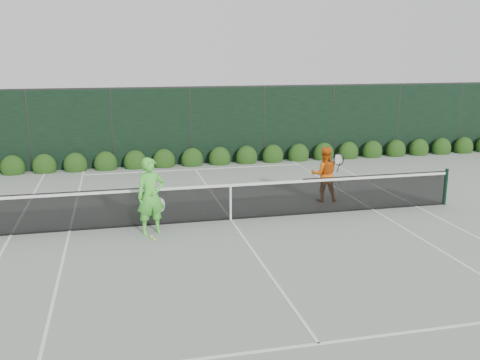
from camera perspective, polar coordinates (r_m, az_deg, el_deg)
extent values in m
plane|color=gray|center=(14.28, -1.00, -4.25)|extent=(80.00, 80.00, 0.00)
cylinder|color=black|center=(16.64, 21.07, -0.68)|extent=(0.10, 0.10, 1.07)
cube|color=black|center=(13.91, -18.21, -3.25)|extent=(4.40, 0.01, 1.02)
cube|color=black|center=(14.14, -1.01, -2.40)|extent=(4.00, 0.01, 0.96)
cube|color=black|center=(15.53, 14.32, -1.26)|extent=(4.40, 0.01, 1.02)
cube|color=white|center=(14.02, -1.02, -0.57)|extent=(12.80, 0.03, 0.07)
cube|color=black|center=(14.27, -1.00, -4.17)|extent=(12.80, 0.02, 0.04)
cube|color=white|center=(14.15, -1.01, -2.49)|extent=(0.05, 0.03, 0.91)
imported|color=#52D73F|center=(13.16, -9.49, -1.70)|extent=(0.77, 0.59, 1.89)
torus|color=beige|center=(13.34, -8.61, -2.67)|extent=(0.30, 0.11, 0.30)
cylinder|color=black|center=(13.41, -8.58, -3.66)|extent=(0.10, 0.03, 0.30)
imported|color=orange|center=(16.04, 8.99, 0.62)|extent=(0.91, 0.78, 1.64)
torus|color=black|center=(15.90, 10.49, 2.18)|extent=(0.29, 0.14, 0.30)
cylinder|color=black|center=(15.95, 10.45, 1.34)|extent=(0.10, 0.03, 0.30)
cube|color=white|center=(14.23, -23.24, -5.42)|extent=(0.06, 23.77, 0.01)
cube|color=white|center=(16.29, 18.24, -2.68)|extent=(0.06, 23.77, 0.01)
cube|color=white|center=(14.05, -17.72, -5.19)|extent=(0.06, 23.77, 0.01)
cube|color=white|center=(15.63, 13.93, -3.06)|extent=(0.06, 23.77, 0.01)
cube|color=white|center=(25.71, -6.62, 3.69)|extent=(11.03, 0.06, 0.01)
cube|color=white|center=(20.37, -4.81, 1.14)|extent=(8.23, 0.06, 0.01)
cube|color=white|center=(8.64, 8.40, -16.89)|extent=(8.23, 0.06, 0.01)
cube|color=white|center=(14.28, -1.00, -4.23)|extent=(0.06, 12.80, 0.01)
cube|color=black|center=(21.18, -5.33, 5.71)|extent=(32.00, 0.06, 3.00)
cube|color=#262826|center=(21.03, -5.42, 9.84)|extent=(32.00, 0.06, 0.06)
cylinder|color=#262826|center=(21.22, -21.64, 4.83)|extent=(0.08, 0.08, 3.00)
cylinder|color=#262826|center=(20.99, -13.50, 5.32)|extent=(0.08, 0.08, 3.00)
cylinder|color=#262826|center=(21.18, -5.33, 5.71)|extent=(0.08, 0.08, 3.00)
cylinder|color=#262826|center=(21.79, 2.55, 5.97)|extent=(0.08, 0.08, 3.00)
cylinder|color=#262826|center=(22.78, 9.88, 6.12)|extent=(0.08, 0.08, 3.00)
cylinder|color=#262826|center=(24.11, 16.50, 6.16)|extent=(0.08, 0.08, 3.00)
cylinder|color=#262826|center=(25.71, 22.36, 6.13)|extent=(0.08, 0.08, 3.00)
ellipsoid|color=#16390F|center=(21.19, -23.08, 1.21)|extent=(0.86, 0.65, 0.94)
ellipsoid|color=#16390F|center=(21.02, -20.13, 1.38)|extent=(0.86, 0.65, 0.94)
ellipsoid|color=#16390F|center=(20.91, -17.14, 1.54)|extent=(0.86, 0.65, 0.94)
ellipsoid|color=#16390F|center=(20.86, -14.13, 1.71)|extent=(0.86, 0.65, 0.94)
ellipsoid|color=#16390F|center=(20.87, -11.11, 1.87)|extent=(0.86, 0.65, 0.94)
ellipsoid|color=#16390F|center=(20.93, -8.10, 2.02)|extent=(0.86, 0.65, 0.94)
ellipsoid|color=#16390F|center=(21.05, -5.12, 2.17)|extent=(0.86, 0.65, 0.94)
ellipsoid|color=#16390F|center=(21.23, -2.18, 2.31)|extent=(0.86, 0.65, 0.94)
ellipsoid|color=#16390F|center=(21.46, 0.71, 2.44)|extent=(0.86, 0.65, 0.94)
ellipsoid|color=#16390F|center=(21.74, 3.52, 2.57)|extent=(0.86, 0.65, 0.94)
ellipsoid|color=#16390F|center=(22.08, 6.26, 2.68)|extent=(0.86, 0.65, 0.94)
ellipsoid|color=#16390F|center=(22.47, 8.92, 2.78)|extent=(0.86, 0.65, 0.94)
ellipsoid|color=#16390F|center=(22.90, 11.47, 2.88)|extent=(0.86, 0.65, 0.94)
ellipsoid|color=#16390F|center=(23.37, 13.93, 2.96)|extent=(0.86, 0.65, 0.94)
ellipsoid|color=#16390F|center=(23.89, 16.29, 3.04)|extent=(0.86, 0.65, 0.94)
ellipsoid|color=#16390F|center=(24.45, 18.54, 3.11)|extent=(0.86, 0.65, 0.94)
ellipsoid|color=#16390F|center=(25.04, 20.69, 3.17)|extent=(0.86, 0.65, 0.94)
ellipsoid|color=#16390F|center=(25.66, 22.74, 3.22)|extent=(0.86, 0.65, 0.94)
sphere|color=#CBF536|center=(12.87, -9.11, -6.29)|extent=(0.07, 0.07, 0.07)
sphere|color=#CBF536|center=(15.06, -4.29, -3.20)|extent=(0.07, 0.07, 0.07)
sphere|color=#CBF536|center=(13.07, -9.42, -5.99)|extent=(0.07, 0.07, 0.07)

